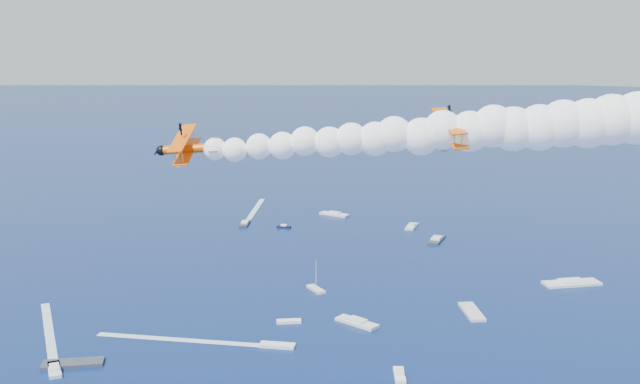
% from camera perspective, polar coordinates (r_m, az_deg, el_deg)
% --- Properties ---
extents(biplane_lead, '(11.59, 12.43, 7.60)m').
position_cam_1_polar(biplane_lead, '(85.36, 10.23, 4.54)').
color(biplane_lead, '#DC5304').
extents(biplane_trail, '(10.26, 11.53, 7.43)m').
position_cam_1_polar(biplane_trail, '(86.63, -10.06, 3.29)').
color(biplane_trail, '#F65505').
extents(smoke_trail_trail, '(71.51, 53.94, 12.23)m').
position_cam_1_polar(smoke_trail_trail, '(84.62, 13.02, 4.77)').
color(smoke_trail_trail, white).
extents(spectator_boats, '(215.65, 164.53, 0.70)m').
position_cam_1_polar(spectator_boats, '(187.35, 10.35, -9.00)').
color(spectator_boats, silver).
rests_on(spectator_boats, ground).
extents(boat_wakes, '(78.35, 179.72, 0.04)m').
position_cam_1_polar(boat_wakes, '(199.03, -14.16, -8.00)').
color(boat_wakes, white).
rests_on(boat_wakes, ground).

